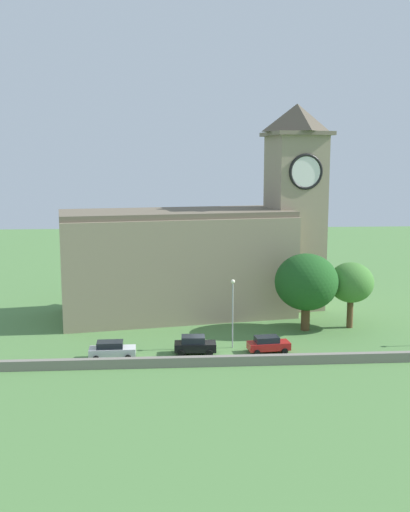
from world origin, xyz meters
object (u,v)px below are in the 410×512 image
(streetlamp_west_mid, at_px, (233,303))
(tree_by_tower, at_px, (351,283))
(car_black, at_px, (195,345))
(car_white, at_px, (112,350))
(tree_riverside_east, at_px, (306,282))
(church, at_px, (201,251))
(car_red, at_px, (268,344))

(streetlamp_west_mid, height_order, tree_by_tower, tree_by_tower)
(car_black, xyz_separation_m, streetlamp_west_mid, (4.07, 1.75, 3.91))
(car_white, height_order, tree_by_tower, tree_by_tower)
(streetlamp_west_mid, relative_size, tree_by_tower, 0.94)
(streetlamp_west_mid, relative_size, tree_riverside_east, 0.82)
(tree_riverside_east, bearing_deg, car_black, -149.59)
(car_white, relative_size, car_black, 1.08)
(tree_riverside_east, bearing_deg, car_white, -158.10)
(tree_by_tower, bearing_deg, church, 153.79)
(church, height_order, tree_by_tower, church)
(car_white, distance_m, car_red, 15.85)
(car_red, distance_m, tree_riverside_east, 10.76)
(car_black, bearing_deg, car_red, 0.09)
(church, bearing_deg, tree_by_tower, -26.21)
(car_red, bearing_deg, streetlamp_west_mid, 153.51)
(car_red, relative_size, tree_by_tower, 0.57)
(car_white, xyz_separation_m, streetlamp_west_mid, (12.35, 2.63, 3.97))
(car_red, relative_size, streetlamp_west_mid, 0.61)
(car_black, distance_m, car_red, 7.55)
(streetlamp_west_mid, bearing_deg, tree_by_tower, 24.74)
(church, height_order, tree_riverside_east, church)
(streetlamp_west_mid, height_order, tree_riverside_east, tree_riverside_east)
(car_white, distance_m, car_black, 8.33)
(church, bearing_deg, car_black, -95.99)
(tree_riverside_east, bearing_deg, tree_by_tower, 7.56)
(car_white, bearing_deg, church, 60.45)
(car_red, height_order, streetlamp_west_mid, streetlamp_west_mid)
(car_red, xyz_separation_m, streetlamp_west_mid, (-3.48, 1.73, 4.00))
(car_white, distance_m, tree_by_tower, 28.93)
(car_black, height_order, car_red, car_black)
(tree_by_tower, height_order, tree_riverside_east, tree_riverside_east)
(church, distance_m, tree_by_tower, 19.09)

